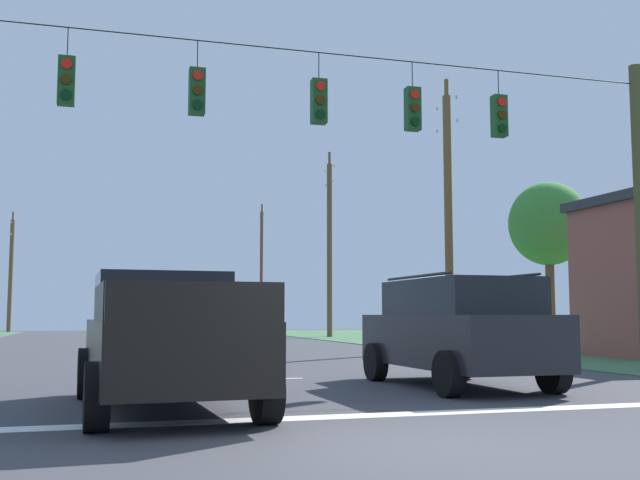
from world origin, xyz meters
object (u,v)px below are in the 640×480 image
object	(u,v)px
pickup_truck	(165,340)
utility_pole_far_right	(330,245)
overhead_signal_span	(250,171)
utility_pole_near_left	(261,269)
utility_pole_mid_right	(448,214)
suv_black	(457,329)
utility_pole_distant_left	(11,273)
tree_roadside_right	(548,225)

from	to	relation	value
pickup_truck	utility_pole_far_right	bearing A→B (deg)	69.09
overhead_signal_span	utility_pole_near_left	bearing A→B (deg)	77.86
overhead_signal_span	utility_pole_mid_right	xyz separation A→B (m)	(9.79, 11.06, 0.88)
suv_black	utility_pole_far_right	xyz separation A→B (m)	(6.76, 30.27, 4.39)
utility_pole_mid_right	utility_pole_distant_left	world-z (taller)	utility_pole_mid_right
utility_pole_far_right	utility_pole_distant_left	world-z (taller)	utility_pole_far_right
utility_pole_near_left	suv_black	bearing A→B (deg)	-97.59
pickup_truck	suv_black	size ratio (longest dim) A/B	1.14
utility_pole_far_right	utility_pole_near_left	world-z (taller)	utility_pole_far_right
utility_pole_mid_right	utility_pole_near_left	size ratio (longest dim) A/B	0.99
pickup_truck	utility_pole_mid_right	distance (m)	19.45
pickup_truck	utility_pole_far_right	distance (m)	34.65
suv_black	utility_pole_mid_right	bearing A→B (deg)	64.55
utility_pole_near_left	utility_pole_distant_left	world-z (taller)	utility_pole_near_left
suv_black	utility_pole_near_left	distance (m)	49.38
utility_pole_far_right	utility_pole_near_left	xyz separation A→B (m)	(-0.26, 18.51, -0.31)
utility_pole_distant_left	tree_roadside_right	xyz separation A→B (m)	(23.68, -36.29, 0.36)
utility_pole_distant_left	tree_roadside_right	bearing A→B (deg)	-56.87
utility_pole_mid_right	utility_pole_far_right	size ratio (longest dim) A/B	0.93
utility_pole_far_right	utility_pole_near_left	size ratio (longest dim) A/B	1.06
pickup_truck	tree_roadside_right	bearing A→B (deg)	43.14
pickup_truck	suv_black	distance (m)	5.80
overhead_signal_span	utility_pole_mid_right	bearing A→B (deg)	48.50
overhead_signal_span	utility_pole_distant_left	distance (m)	48.56
pickup_truck	utility_pole_near_left	bearing A→B (deg)	76.66
suv_black	utility_pole_far_right	world-z (taller)	utility_pole_far_right
pickup_truck	suv_black	world-z (taller)	suv_black
suv_black	utility_pole_distant_left	distance (m)	51.47
utility_pole_far_right	tree_roadside_right	bearing A→B (deg)	-76.68
utility_pole_mid_right	utility_pole_near_left	world-z (taller)	utility_pole_near_left
overhead_signal_span	pickup_truck	xyz separation A→B (m)	(-1.95, -3.88, -3.27)
tree_roadside_right	utility_pole_distant_left	bearing A→B (deg)	123.13
utility_pole_near_left	utility_pole_distant_left	bearing A→B (deg)	177.30
utility_pole_far_right	utility_pole_distant_left	size ratio (longest dim) A/B	1.20
utility_pole_far_right	overhead_signal_span	bearing A→B (deg)	-110.07
overhead_signal_span	suv_black	size ratio (longest dim) A/B	3.97
utility_pole_distant_left	utility_pole_far_right	bearing A→B (deg)	-44.61
pickup_truck	tree_roadside_right	world-z (taller)	tree_roadside_right
utility_pole_far_right	utility_pole_mid_right	bearing A→B (deg)	-91.74
pickup_truck	utility_pole_mid_right	xyz separation A→B (m)	(11.74, 14.94, 4.15)
utility_pole_distant_left	tree_roadside_right	world-z (taller)	utility_pole_distant_left
utility_pole_distant_left	tree_roadside_right	size ratio (longest dim) A/B	1.40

